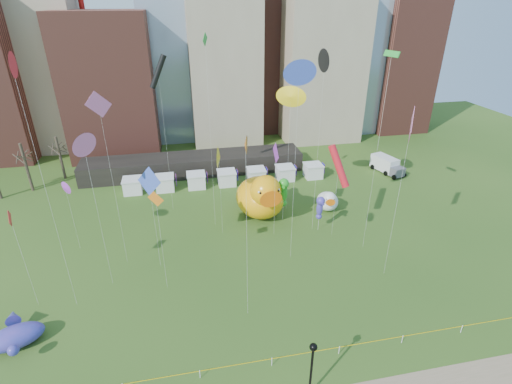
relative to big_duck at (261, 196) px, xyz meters
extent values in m
plane|color=#2B4F18|center=(-4.38, -24.52, -3.26)|extent=(160.00, 160.00, 0.00)
cube|color=gray|center=(-34.38, 37.48, 17.74)|extent=(14.00, 12.00, 42.00)
cube|color=brown|center=(-22.38, 31.48, 9.74)|extent=(16.00, 14.00, 26.00)
cube|color=#8C9EB2|center=(-10.38, 39.48, 24.24)|extent=(12.00, 12.00, 55.00)
cube|color=gray|center=(-0.38, 35.48, 13.74)|extent=(14.00, 14.00, 34.00)
cube|color=gray|center=(19.62, 33.48, 11.74)|extent=(16.00, 14.00, 30.00)
cube|color=#8C9EB2|center=(29.62, 37.48, 20.74)|extent=(14.00, 12.00, 48.00)
cube|color=brown|center=(39.62, 35.48, 14.74)|extent=(12.00, 12.00, 36.00)
cube|color=black|center=(-8.38, 17.48, -1.66)|extent=(38.00, 6.00, 3.20)
cube|color=white|center=(-18.38, 11.48, -2.16)|extent=(2.80, 2.80, 2.20)
cube|color=red|center=(-16.58, 11.48, -1.66)|extent=(0.08, 1.40, 1.60)
cube|color=white|center=(-13.38, 11.48, -2.16)|extent=(2.80, 2.80, 2.20)
cube|color=red|center=(-11.58, 11.48, -1.66)|extent=(0.08, 1.40, 1.60)
cube|color=white|center=(-8.38, 11.48, -2.16)|extent=(2.80, 2.80, 2.20)
cube|color=red|center=(-6.58, 11.48, -1.66)|extent=(0.08, 1.40, 1.60)
cube|color=white|center=(-3.38, 11.48, -2.16)|extent=(2.80, 2.80, 2.20)
cube|color=red|center=(-1.58, 11.48, -1.66)|extent=(0.08, 1.40, 1.60)
cube|color=white|center=(1.62, 11.48, -2.16)|extent=(2.80, 2.80, 2.20)
cube|color=red|center=(3.42, 11.48, -1.66)|extent=(0.08, 1.40, 1.60)
cube|color=white|center=(6.62, 11.48, -2.16)|extent=(2.80, 2.80, 2.20)
cube|color=red|center=(8.42, 11.48, -1.66)|extent=(0.08, 1.40, 1.60)
cube|color=white|center=(11.62, 11.48, -2.16)|extent=(2.80, 2.80, 2.20)
cube|color=red|center=(13.42, 11.48, -1.66)|extent=(0.08, 1.40, 1.60)
cylinder|color=#382B21|center=(-34.38, 15.48, 0.74)|extent=(0.44, 0.44, 8.00)
cylinder|color=#382B21|center=(-30.38, 19.48, 0.49)|extent=(0.44, 0.44, 7.50)
cylinder|color=white|center=(-10.38, -24.52, -2.81)|extent=(0.06, 0.06, 0.90)
cylinder|color=white|center=(-4.38, -24.52, -2.81)|extent=(0.06, 0.06, 0.90)
cylinder|color=white|center=(1.62, -24.52, -2.81)|extent=(0.06, 0.06, 0.90)
cylinder|color=white|center=(7.62, -24.52, -2.81)|extent=(0.06, 0.06, 0.90)
cylinder|color=white|center=(13.62, -24.52, -2.81)|extent=(0.06, 0.06, 0.90)
cube|color=yellow|center=(-4.38, -24.52, -2.46)|extent=(50.00, 0.02, 0.07)
ellipsoid|color=#FEA80C|center=(-0.04, 0.54, -0.48)|extent=(7.34, 8.41, 5.56)
ellipsoid|color=#FEA80C|center=(-0.29, 3.60, -0.63)|extent=(1.95, 1.58, 2.25)
sphere|color=#FEA80C|center=(0.16, -1.94, 1.75)|extent=(4.50, 4.50, 4.18)
cone|color=orange|center=(0.30, -3.71, 1.61)|extent=(2.44, 2.06, 2.30)
sphere|color=white|center=(-0.90, -3.17, 2.31)|extent=(0.75, 0.75, 0.75)
sphere|color=white|center=(1.39, -2.99, 2.31)|extent=(0.75, 0.75, 0.75)
sphere|color=black|center=(-0.87, -3.53, 2.31)|extent=(0.38, 0.38, 0.38)
sphere|color=black|center=(1.42, -3.34, 2.31)|extent=(0.38, 0.38, 0.38)
ellipsoid|color=white|center=(9.90, 0.20, -1.97)|extent=(3.80, 4.23, 2.59)
ellipsoid|color=white|center=(10.18, 1.60, -2.03)|extent=(0.97, 0.82, 1.05)
sphere|color=white|center=(9.67, -0.94, -0.92)|extent=(2.29, 2.29, 1.95)
cone|color=orange|center=(9.50, -1.75, -0.99)|extent=(1.22, 1.07, 1.07)
sphere|color=white|center=(9.04, -1.36, -0.67)|extent=(0.35, 0.35, 0.35)
sphere|color=white|center=(10.09, -1.57, -0.67)|extent=(0.35, 0.35, 0.35)
sphere|color=black|center=(9.00, -1.52, -0.67)|extent=(0.18, 0.18, 0.18)
sphere|color=black|center=(10.05, -1.73, -0.67)|extent=(0.18, 0.18, 0.18)
cylinder|color=silver|center=(2.78, -1.41, -1.17)|extent=(0.03, 0.03, 4.18)
ellipsoid|color=green|center=(2.78, -1.41, 0.92)|extent=(1.31, 1.19, 2.74)
sphere|color=green|center=(2.78, -1.56, 2.39)|extent=(1.79, 1.79, 1.40)
cone|color=green|center=(2.78, -2.19, 2.32)|extent=(0.76, 0.99, 0.49)
sphere|color=green|center=(2.78, -1.36, -0.65)|extent=(0.98, 0.98, 0.98)
cylinder|color=silver|center=(6.68, -5.02, -1.60)|extent=(0.03, 0.03, 3.31)
ellipsoid|color=#483AAE|center=(6.68, -5.02, 0.05)|extent=(0.87, 0.72, 2.18)
sphere|color=#483AAE|center=(6.68, -5.17, 1.22)|extent=(1.13, 1.13, 1.11)
cone|color=#483AAE|center=(6.68, -5.67, 1.17)|extent=(0.40, 0.70, 0.39)
sphere|color=#483AAE|center=(6.68, -4.97, -1.20)|extent=(0.78, 0.78, 0.78)
ellipsoid|color=#5C3DA8|center=(-26.15, -17.89, -2.33)|extent=(5.43, 4.08, 1.86)
cone|color=#5C3DA8|center=(-27.02, -15.43, -2.05)|extent=(1.73, 1.84, 1.30)
sphere|color=#5C3DA8|center=(-25.33, -20.17, -1.59)|extent=(0.93, 0.93, 0.93)
cylinder|color=black|center=(-2.16, -27.72, -0.72)|extent=(0.19, 0.19, 5.05)
sphere|color=black|center=(-2.16, -27.72, 1.97)|extent=(0.59, 0.59, 0.59)
cone|color=black|center=(-2.16, -27.72, 2.28)|extent=(0.21, 0.21, 0.26)
cube|color=silver|center=(24.97, 11.48, -1.77)|extent=(3.58, 5.27, 2.41)
cube|color=#595960|center=(25.84, 8.53, -2.25)|extent=(2.62, 2.29, 1.54)
cylinder|color=black|center=(24.30, 9.48, -2.83)|extent=(0.48, 0.90, 0.87)
cylinder|color=black|center=(26.61, 10.16, -2.83)|extent=(0.48, 0.90, 0.87)
cylinder|color=black|center=(23.37, 12.62, -2.83)|extent=(0.48, 0.90, 0.87)
cylinder|color=black|center=(25.68, 13.30, -2.83)|extent=(0.48, 0.90, 0.87)
cylinder|color=silver|center=(8.09, -6.43, 1.59)|extent=(0.02, 0.02, 9.70)
cylinder|color=red|center=(8.09, -6.43, 6.44)|extent=(2.87, 2.73, 5.23)
cylinder|color=silver|center=(-18.87, -10.86, 4.68)|extent=(0.02, 0.02, 15.89)
cone|color=pink|center=(-18.87, -10.86, 12.63)|extent=(1.23, 1.93, 2.06)
cylinder|color=silver|center=(-12.24, 4.63, 6.54)|extent=(0.02, 0.02, 19.59)
cylinder|color=black|center=(-12.24, 4.63, 16.33)|extent=(2.52, 0.94, 4.20)
cylinder|color=silver|center=(-6.63, -0.85, 8.60)|extent=(0.02, 0.02, 23.72)
cube|color=green|center=(-6.63, -0.85, 20.46)|extent=(0.65, 1.39, 1.51)
cylinder|color=silver|center=(4.04, 1.36, 4.97)|extent=(0.02, 0.02, 16.45)
cone|color=yellow|center=(4.04, 1.36, 13.19)|extent=(2.47, 1.73, 2.71)
cylinder|color=silver|center=(1.42, -10.04, 7.45)|extent=(0.02, 0.02, 21.42)
cone|color=blue|center=(1.42, -10.04, 18.16)|extent=(2.44, 0.84, 2.44)
cylinder|color=silver|center=(-13.05, -12.69, 2.09)|extent=(0.02, 0.02, 10.71)
cube|color=orange|center=(-13.05, -12.69, 7.45)|extent=(1.53, 0.60, 1.62)
cylinder|color=silver|center=(0.69, -4.72, 2.39)|extent=(0.02, 0.02, 11.31)
cube|color=purple|center=(0.69, -4.72, 8.05)|extent=(0.12, 2.46, 2.46)
cylinder|color=silver|center=(-22.04, -13.47, 8.38)|extent=(0.02, 0.02, 23.28)
cone|color=red|center=(-22.04, -13.47, 20.01)|extent=(0.55, 1.96, 1.95)
cylinder|color=silver|center=(-17.66, -7.19, 6.04)|extent=(0.02, 0.02, 18.60)
cube|color=pink|center=(-17.66, -7.19, 15.34)|extent=(2.23, 1.48, 2.65)
cylinder|color=silver|center=(6.03, -4.53, 7.56)|extent=(0.02, 0.02, 21.64)
cone|color=black|center=(6.03, -4.53, 18.37)|extent=(0.37, 2.50, 2.50)
cylinder|color=silver|center=(10.94, -9.72, 8.15)|extent=(0.02, 0.02, 22.83)
cube|color=green|center=(10.94, -9.72, 19.57)|extent=(0.84, 1.92, 0.60)
cylinder|color=silver|center=(-5.91, -3.05, 2.07)|extent=(0.02, 0.02, 10.66)
cone|color=yellow|center=(-5.91, -3.05, 7.40)|extent=(0.72, 2.38, 2.36)
cylinder|color=silver|center=(-13.84, -8.59, 2.10)|extent=(0.02, 0.02, 10.73)
cube|color=blue|center=(-13.84, -8.59, 7.47)|extent=(2.53, 2.38, 3.44)
cylinder|color=silver|center=(-5.27, -18.16, 5.49)|extent=(0.02, 0.02, 17.50)
cone|color=orange|center=(-5.27, -18.16, 14.24)|extent=(0.51, 1.40, 1.40)
cylinder|color=silver|center=(-23.68, -3.15, 0.89)|extent=(0.02, 0.02, 8.30)
cone|color=purple|center=(-23.68, -3.15, 5.04)|extent=(1.05, 1.20, 1.42)
cylinder|color=silver|center=(-25.81, -12.82, 1.81)|extent=(0.02, 0.02, 10.14)
cube|color=red|center=(-25.81, -12.82, 6.88)|extent=(0.39, 1.54, 1.58)
cylinder|color=silver|center=(10.86, -15.21, 5.37)|extent=(0.02, 0.02, 17.26)
cube|color=pink|center=(10.86, -15.21, 14.00)|extent=(1.79, 2.90, 3.38)
camera|label=1|loc=(-10.14, -46.23, 24.38)|focal=27.00mm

